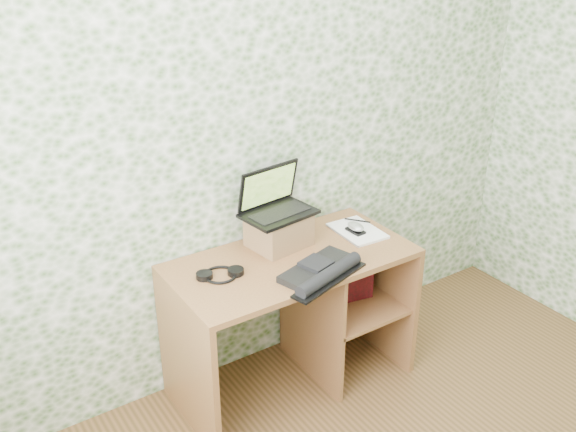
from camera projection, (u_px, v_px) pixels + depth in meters
wall_back at (257, 132)px, 3.10m from camera, size 3.50×0.00×3.50m
desk at (301, 297)px, 3.28m from camera, size 1.20×0.60×0.75m
riser at (279, 230)px, 3.19m from camera, size 0.30×0.26×0.17m
laptop at (275, 202)px, 3.16m from camera, size 0.38×0.29×0.23m
keyboard at (322, 271)px, 2.95m from camera, size 0.46×0.34×0.06m
headphones at (220, 274)px, 2.94m from camera, size 0.21×0.20×0.03m
notepad at (357, 231)px, 3.35m from camera, size 0.22×0.30×0.01m
mouse at (356, 229)px, 3.32m from camera, size 0.07×0.11×0.04m
pen at (357, 220)px, 3.44m from camera, size 0.09×0.12×0.01m
red_box at (348, 273)px, 3.37m from camera, size 0.28×0.13×0.32m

